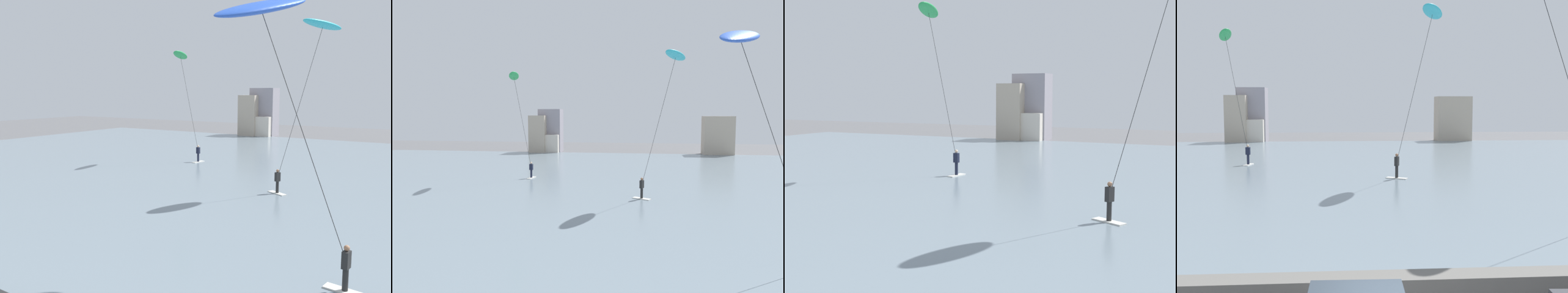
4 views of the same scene
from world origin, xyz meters
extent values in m
cube|color=slate|center=(0.00, 29.97, 0.05)|extent=(84.00, 52.00, 0.10)
cube|color=#B7A893|center=(-15.06, 56.46, 3.19)|extent=(2.81, 3.80, 6.38)
cube|color=beige|center=(-13.97, 56.01, 1.56)|extent=(4.99, 2.10, 3.11)
cube|color=gray|center=(-13.26, 57.49, 3.74)|extent=(3.87, 2.83, 7.48)
cube|color=silver|center=(-8.56, 30.19, 0.13)|extent=(0.66, 1.45, 0.06)
cylinder|color=#191E33|center=(-8.56, 30.19, 0.55)|extent=(0.20, 0.20, 0.78)
cube|color=#191E33|center=(-8.56, 30.19, 1.24)|extent=(0.37, 0.27, 0.60)
sphere|color=beige|center=(-8.56, 30.19, 1.65)|extent=(0.20, 0.20, 0.20)
cylinder|color=#333333|center=(-9.21, 29.66, 5.64)|extent=(1.32, 1.09, 8.91)
ellipsoid|color=green|center=(-9.85, 29.13, 10.25)|extent=(1.68, 3.07, 0.98)
cube|color=silver|center=(2.50, 22.35, 0.13)|extent=(1.45, 1.04, 0.06)
cylinder|color=black|center=(2.50, 22.35, 0.55)|extent=(0.20, 0.20, 0.78)
cube|color=black|center=(2.50, 22.35, 1.24)|extent=(0.35, 0.40, 0.60)
sphere|color=#9E7051|center=(2.50, 22.35, 1.65)|extent=(0.20, 0.20, 0.20)
cylinder|color=#333333|center=(3.70, 22.71, 5.99)|extent=(2.42, 0.74, 9.61)
ellipsoid|color=#28B2C6|center=(4.90, 23.06, 10.95)|extent=(2.34, 3.82, 0.64)
cube|color=silver|center=(9.43, 10.60, 0.13)|extent=(1.45, 0.65, 0.06)
cylinder|color=black|center=(9.43, 10.60, 0.55)|extent=(0.20, 0.20, 0.78)
cube|color=black|center=(9.43, 10.60, 1.24)|extent=(0.27, 0.37, 0.60)
sphere|color=#9E7051|center=(9.43, 10.60, 1.65)|extent=(0.20, 0.20, 0.20)
cylinder|color=#333333|center=(7.89, 10.46, 5.36)|extent=(3.12, 0.30, 8.35)
ellipsoid|color=blue|center=(6.34, 10.32, 9.68)|extent=(2.94, 4.03, 1.57)
camera|label=1|loc=(12.17, -3.21, 6.79)|focal=37.86mm
camera|label=2|loc=(2.40, -5.68, 6.51)|focal=33.99mm
camera|label=3|loc=(6.49, 1.79, 5.23)|focal=47.46mm
camera|label=4|loc=(-1.15, -6.85, 4.71)|focal=41.87mm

